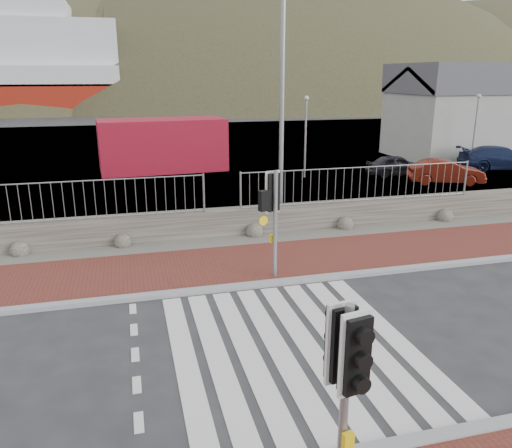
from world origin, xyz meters
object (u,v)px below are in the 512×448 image
object	(u,v)px
traffic_signal_far	(274,202)
streetlight	(287,77)
car_b	(445,172)
traffic_signal_near	(346,366)
car_c	(500,158)
car_a	(397,166)
shipping_container	(163,145)

from	to	relation	value
traffic_signal_far	streetlight	size ratio (longest dim) A/B	0.32
traffic_signal_far	car_b	bearing A→B (deg)	-158.93
traffic_signal_near	car_c	bearing A→B (deg)	35.97
streetlight	car_c	size ratio (longest dim) A/B	1.99
traffic_signal_far	car_a	distance (m)	15.58
traffic_signal_near	streetlight	distance (m)	12.54
traffic_signal_far	car_b	world-z (taller)	traffic_signal_far
car_b	car_c	bearing A→B (deg)	-44.64
streetlight	shipping_container	xyz separation A→B (m)	(-3.33, 11.64, -3.63)
traffic_signal_far	car_c	size ratio (longest dim) A/B	0.63
car_a	car_c	distance (m)	6.51
traffic_signal_near	traffic_signal_far	bearing A→B (deg)	69.58
traffic_signal_far	traffic_signal_near	bearing A→B (deg)	62.07
traffic_signal_near	car_b	world-z (taller)	traffic_signal_near
traffic_signal_near	traffic_signal_far	xyz separation A→B (m)	(1.24, 7.03, 0.12)
traffic_signal_far	car_b	size ratio (longest dim) A/B	0.80
traffic_signal_far	car_c	world-z (taller)	traffic_signal_far
traffic_signal_near	car_b	xyz separation A→B (m)	(12.76, 16.36, -1.37)
streetlight	shipping_container	world-z (taller)	streetlight
shipping_container	car_a	size ratio (longest dim) A/B	2.10
traffic_signal_near	shipping_container	world-z (taller)	shipping_container
traffic_signal_near	streetlight	xyz separation A→B (m)	(3.05, 11.76, 3.09)
traffic_signal_near	streetlight	size ratio (longest dim) A/B	0.30
streetlight	car_a	bearing A→B (deg)	38.06
traffic_signal_near	traffic_signal_far	size ratio (longest dim) A/B	0.95
traffic_signal_near	car_a	xyz separation A→B (m)	(11.47, 18.69, -1.40)
traffic_signal_far	car_c	distance (m)	20.53
shipping_container	car_c	world-z (taller)	shipping_container
car_a	car_b	size ratio (longest dim) A/B	0.91
traffic_signal_near	car_a	size ratio (longest dim) A/B	0.84
shipping_container	car_a	world-z (taller)	shipping_container
shipping_container	car_b	size ratio (longest dim) A/B	1.90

